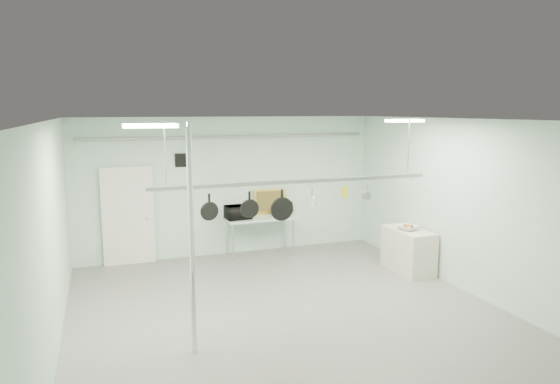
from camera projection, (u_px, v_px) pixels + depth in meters
name	position (u px, v px, depth m)	size (l,w,h in m)	color
floor	(292.00, 318.00, 8.13)	(8.00, 8.00, 0.00)	gray
ceiling	(293.00, 121.00, 7.61)	(7.00, 8.00, 0.02)	silver
back_wall	(230.00, 186.00, 11.58)	(7.00, 0.02, 3.20)	#AACCBA
right_wall	(471.00, 208.00, 9.04)	(0.02, 8.00, 3.20)	#AACCBA
door	(128.00, 217.00, 10.85)	(1.10, 0.10, 2.20)	silver
wall_vent	(182.00, 160.00, 11.08)	(0.30, 0.04, 0.30)	black
conduit_pipe	(230.00, 137.00, 11.30)	(0.07, 0.07, 6.60)	gray
chrome_pole	(192.00, 241.00, 6.75)	(0.08, 0.08, 3.20)	silver
prep_table	(260.00, 220.00, 11.54)	(1.60, 0.70, 0.91)	silver
side_cabinet	(408.00, 250.00, 10.42)	(0.60, 1.20, 0.90)	beige
pot_rack	(297.00, 180.00, 8.12)	(4.80, 0.06, 1.00)	#B7B7BC
light_panel_left	(150.00, 126.00, 6.14)	(0.65, 0.30, 0.05)	white
light_panel_right	(405.00, 121.00, 8.98)	(0.65, 0.30, 0.05)	white
microwave	(238.00, 212.00, 11.29)	(0.57, 0.38, 0.31)	black
coffee_canister	(278.00, 211.00, 11.63)	(0.18, 0.18, 0.22)	silver
painting_large	(270.00, 202.00, 11.88)	(0.78, 0.05, 0.58)	gold
painting_small	(287.00, 207.00, 12.05)	(0.30, 0.04, 0.25)	black
fruit_bowl	(408.00, 228.00, 10.30)	(0.40, 0.40, 0.10)	silver
skillet_left	(209.00, 206.00, 7.68)	(0.29, 0.06, 0.40)	black
skillet_mid	(250.00, 205.00, 7.90)	(0.31, 0.06, 0.43)	black
skillet_right	(282.00, 205.00, 8.09)	(0.39, 0.06, 0.52)	black
whisk	(312.00, 197.00, 8.25)	(0.17, 0.17, 0.30)	silver
grater	(344.00, 192.00, 8.45)	(0.09, 0.02, 0.22)	yellow
saucepan	(367.00, 192.00, 8.59)	(0.14, 0.09, 0.26)	#ACABB0
fruit_cluster	(408.00, 226.00, 10.29)	(0.24, 0.24, 0.09)	#9E2B0E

